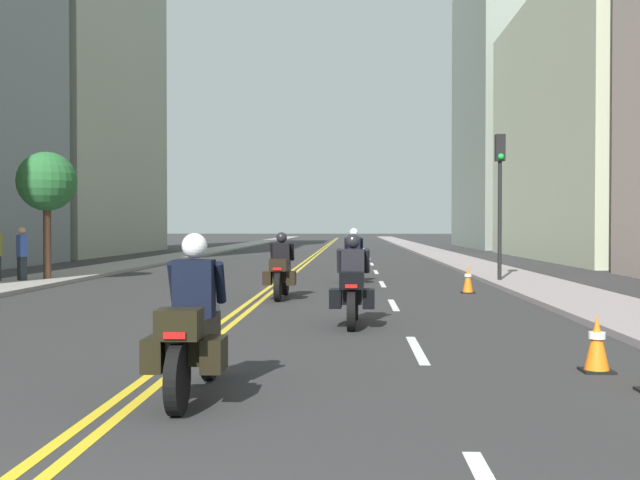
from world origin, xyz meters
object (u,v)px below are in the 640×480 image
(motorcycle_1, at_px, (353,289))
(motorcycle_2, at_px, (281,272))
(pedestrian_2, at_px, (22,255))
(traffic_light_near, at_px, (500,181))
(motorcycle_0, at_px, (193,332))
(motorcycle_3, at_px, (354,261))
(traffic_cone_1, at_px, (468,279))
(street_tree_0, at_px, (47,183))
(traffic_cone_2, at_px, (597,343))

(motorcycle_1, height_order, motorcycle_2, motorcycle_1)
(motorcycle_2, distance_m, pedestrian_2, 9.16)
(traffic_light_near, bearing_deg, motorcycle_0, -111.49)
(motorcycle_3, xyz_separation_m, traffic_cone_1, (2.95, -3.58, -0.31))
(street_tree_0, bearing_deg, traffic_cone_2, -48.19)
(motorcycle_1, relative_size, pedestrian_2, 1.28)
(motorcycle_1, distance_m, traffic_cone_2, 4.96)
(traffic_cone_1, xyz_separation_m, pedestrian_2, (-12.88, 2.45, 0.52))
(traffic_light_near, distance_m, street_tree_0, 13.87)
(street_tree_0, bearing_deg, traffic_cone_1, -14.55)
(motorcycle_0, xyz_separation_m, motorcycle_1, (1.61, 5.57, -0.02))
(street_tree_0, bearing_deg, motorcycle_3, 2.14)
(traffic_light_near, relative_size, street_tree_0, 1.12)
(motorcycle_0, height_order, motorcycle_3, motorcycle_3)
(motorcycle_0, xyz_separation_m, pedestrian_2, (-8.27, 14.57, 0.22))
(pedestrian_2, relative_size, street_tree_0, 0.42)
(traffic_cone_2, xyz_separation_m, pedestrian_2, (-12.78, 13.01, 0.55))
(motorcycle_0, relative_size, traffic_cone_2, 3.31)
(motorcycle_1, bearing_deg, traffic_light_near, 67.57)
(traffic_light_near, bearing_deg, traffic_cone_1, -113.90)
(motorcycle_0, distance_m, street_tree_0, 17.39)
(motorcycle_3, xyz_separation_m, pedestrian_2, (-9.93, -1.13, 0.21))
(motorcycle_0, relative_size, traffic_cone_1, 3.11)
(motorcycle_3, height_order, traffic_light_near, traffic_light_near)
(street_tree_0, bearing_deg, motorcycle_1, -45.99)
(motorcycle_1, xyz_separation_m, street_tree_0, (-9.43, 9.76, 2.43))
(motorcycle_1, bearing_deg, motorcycle_2, 111.29)
(motorcycle_1, height_order, traffic_light_near, traffic_light_near)
(street_tree_0, bearing_deg, motorcycle_2, -32.38)
(traffic_light_near, bearing_deg, street_tree_0, -179.83)
(motorcycle_1, distance_m, traffic_cone_1, 7.20)
(motorcycle_3, bearing_deg, traffic_light_near, -4.73)
(motorcycle_2, xyz_separation_m, traffic_cone_1, (4.70, 1.67, -0.29))
(traffic_cone_1, height_order, traffic_cone_2, traffic_cone_1)
(motorcycle_3, height_order, street_tree_0, street_tree_0)
(traffic_cone_1, bearing_deg, motorcycle_3, 129.49)
(motorcycle_2, height_order, traffic_light_near, traffic_light_near)
(motorcycle_1, height_order, street_tree_0, street_tree_0)
(motorcycle_0, bearing_deg, traffic_light_near, 68.12)
(motorcycle_1, bearing_deg, traffic_cone_1, 67.34)
(pedestrian_2, xyz_separation_m, street_tree_0, (0.45, 0.77, 2.20))
(motorcycle_0, bearing_deg, traffic_cone_2, 18.68)
(motorcycle_1, relative_size, motorcycle_3, 1.01)
(traffic_cone_2, height_order, street_tree_0, street_tree_0)
(motorcycle_3, bearing_deg, traffic_cone_1, -51.17)
(traffic_light_near, xyz_separation_m, pedestrian_2, (-14.33, -0.81, -2.22))
(motorcycle_2, distance_m, street_tree_0, 9.46)
(motorcycle_1, xyz_separation_m, motorcycle_2, (-1.71, 4.87, 0.00))
(motorcycle_0, distance_m, pedestrian_2, 16.75)
(traffic_cone_1, bearing_deg, motorcycle_1, -114.60)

